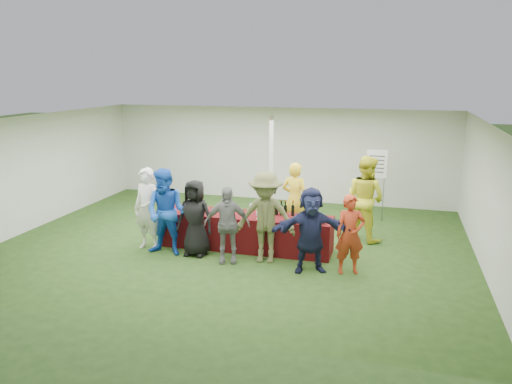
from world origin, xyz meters
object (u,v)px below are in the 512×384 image
(dump_bucket, at_px, (319,219))
(customer_2, at_px, (195,218))
(customer_0, at_px, (147,209))
(customer_5, at_px, (311,230))
(customer_3, at_px, (227,224))
(customer_4, at_px, (266,217))
(customer_1, at_px, (166,212))
(serving_table, at_px, (247,231))
(staff_pourer, at_px, (295,199))
(wine_list_sign, at_px, (376,169))
(staff_back, at_px, (365,198))
(customer_6, at_px, (350,235))

(dump_bucket, height_order, customer_2, customer_2)
(customer_0, height_order, customer_5, customer_0)
(customer_2, xyz_separation_m, customer_5, (2.41, -0.22, 0.02))
(customer_3, height_order, customer_4, customer_4)
(customer_1, height_order, customer_2, customer_1)
(serving_table, bearing_deg, customer_1, -152.25)
(customer_4, height_order, customer_5, customer_4)
(staff_pourer, bearing_deg, customer_1, 50.93)
(customer_3, bearing_deg, customer_0, 156.35)
(staff_pourer, bearing_deg, wine_list_sign, -122.73)
(serving_table, distance_m, staff_back, 2.75)
(customer_6, bearing_deg, staff_pourer, 108.47)
(customer_4, bearing_deg, staff_back, 41.78)
(customer_5, bearing_deg, serving_table, 130.87)
(customer_1, bearing_deg, staff_back, 30.59)
(staff_back, bearing_deg, customer_4, 81.79)
(customer_1, height_order, customer_3, customer_1)
(wine_list_sign, distance_m, customer_4, 4.04)
(customer_6, bearing_deg, customer_3, 163.39)
(customer_2, relative_size, customer_4, 0.87)
(dump_bucket, distance_m, customer_5, 0.65)
(wine_list_sign, relative_size, customer_5, 1.12)
(staff_back, distance_m, customer_0, 4.75)
(dump_bucket, xyz_separation_m, customer_0, (-3.56, -0.36, 0.03))
(customer_3, bearing_deg, customer_5, -16.37)
(serving_table, bearing_deg, customer_0, -163.91)
(wine_list_sign, height_order, customer_0, wine_list_sign)
(dump_bucket, height_order, customer_1, customer_1)
(staff_back, bearing_deg, serving_table, 63.46)
(staff_pourer, height_order, customer_0, customer_0)
(wine_list_sign, relative_size, staff_back, 0.95)
(customer_4, height_order, customer_6, customer_4)
(serving_table, relative_size, wine_list_sign, 2.00)
(staff_pourer, height_order, customer_2, staff_pourer)
(serving_table, xyz_separation_m, customer_2, (-0.90, -0.65, 0.41))
(customer_3, xyz_separation_m, customer_6, (2.38, 0.08, -0.02))
(customer_0, height_order, customer_4, customer_4)
(customer_0, bearing_deg, staff_back, 33.54)
(customer_6, bearing_deg, dump_bucket, 122.12)
(customer_1, relative_size, customer_6, 1.19)
(serving_table, distance_m, wine_list_sign, 3.94)
(dump_bucket, xyz_separation_m, customer_2, (-2.46, -0.43, -0.05))
(customer_4, bearing_deg, dump_bucket, 17.20)
(customer_1, distance_m, customer_5, 2.98)
(wine_list_sign, xyz_separation_m, customer_2, (-3.41, -3.54, -0.53))
(customer_1, height_order, customer_6, customer_1)
(customer_0, distance_m, customer_4, 2.57)
(customer_2, relative_size, customer_3, 1.02)
(dump_bucket, relative_size, wine_list_sign, 0.13)
(staff_back, distance_m, customer_5, 2.33)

